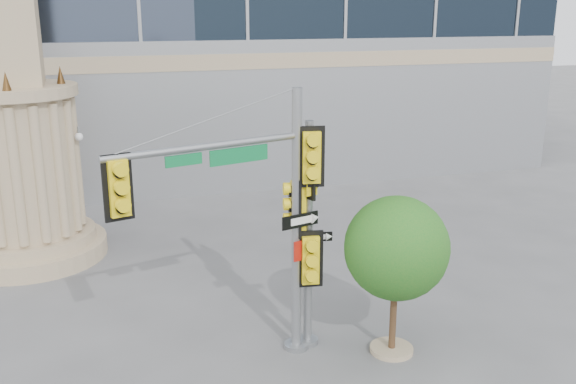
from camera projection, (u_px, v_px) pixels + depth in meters
name	position (u px, v px, depth m)	size (l,w,h in m)	color
ground	(324.00, 384.00, 12.70)	(120.00, 120.00, 0.00)	#545456
monument	(10.00, 70.00, 17.71)	(4.40, 4.40, 16.60)	tan
main_signal_pole	(253.00, 202.00, 12.54)	(4.30, 1.54, 5.67)	slate
secondary_signal_pole	(307.00, 220.00, 13.31)	(0.87, 0.73, 4.99)	slate
street_tree	(398.00, 252.00, 13.29)	(2.24, 2.18, 3.49)	tan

